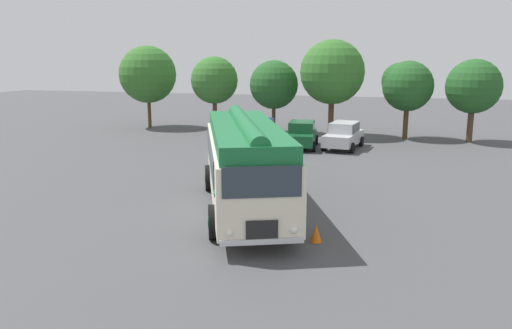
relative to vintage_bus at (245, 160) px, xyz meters
The scene contains 12 objects.
ground_plane 2.03m from the vintage_bus, 152.55° to the right, with size 120.00×120.00×0.00m, color #474749.
vintage_bus is the anchor object (origin of this frame).
car_near_left 14.69m from the vintage_bus, 103.53° to the left, with size 2.21×4.32×1.66m.
car_mid_left 13.83m from the vintage_bus, 92.16° to the left, with size 2.28×4.35×1.66m.
car_mid_right 14.31m from the vintage_bus, 81.50° to the left, with size 2.37×4.39×1.66m.
tree_far_left 24.71m from the vintage_bus, 126.06° to the left, with size 4.61×4.61×6.63m.
tree_left_of_centre 21.37m from the vintage_bus, 113.56° to the left, with size 3.66×3.66×5.77m.
tree_centre 20.15m from the vintage_bus, 101.06° to the left, with size 3.66×3.66×5.48m.
tree_right_of_centre 19.22m from the vintage_bus, 87.78° to the left, with size 4.61×4.61×6.95m.
tree_far_right 20.29m from the vintage_bus, 73.56° to the left, with size 3.57×3.50×5.46m.
tree_extra_right 21.44m from the vintage_bus, 62.13° to the left, with size 3.61×3.61×5.58m.
traffic_cone 4.46m from the vintage_bus, 40.79° to the right, with size 0.36×0.36×0.55m, color orange.
Camera 1 is at (6.06, -16.95, 5.54)m, focal length 35.00 mm.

